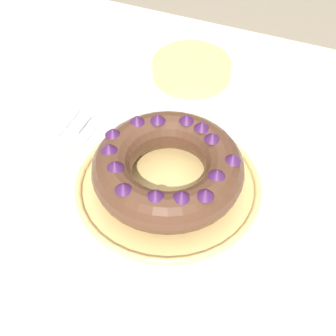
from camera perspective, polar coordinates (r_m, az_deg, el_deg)
name	(u,v)px	position (r m, az deg, el deg)	size (l,w,h in m)	color
dining_table	(163,204)	(0.90, -0.61, -4.47)	(1.58, 1.06, 0.75)	silver
serving_dish	(168,185)	(0.81, 0.00, -2.05)	(0.32, 0.32, 0.02)	tan
bundt_cake	(168,167)	(0.78, 0.00, 0.06)	(0.26, 0.26, 0.08)	#4C2D1E
fork	(66,141)	(0.92, -12.29, 3.28)	(0.02, 0.18, 0.01)	white
serving_knife	(45,146)	(0.92, -14.75, 2.62)	(0.02, 0.20, 0.01)	white
cake_knife	(74,150)	(0.90, -11.41, 2.18)	(0.02, 0.17, 0.01)	white
side_bowl	(191,69)	(1.05, 2.88, 12.00)	(0.17, 0.17, 0.04)	tan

